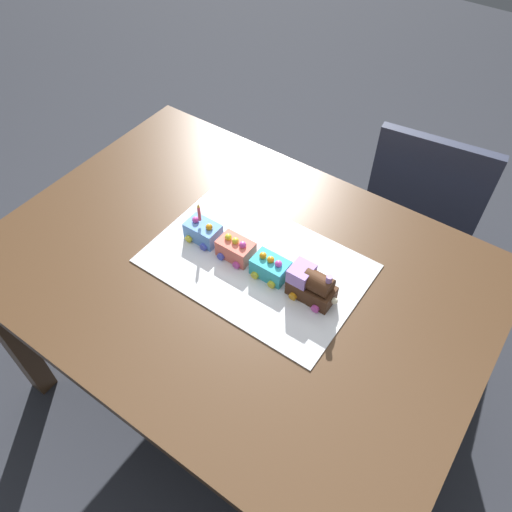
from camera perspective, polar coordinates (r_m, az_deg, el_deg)
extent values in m
plane|color=#2D3038|center=(2.04, -1.72, -14.54)|extent=(8.00, 8.00, 0.00)
cube|color=#4C331E|center=(1.42, -2.38, -1.56)|extent=(1.40, 1.00, 0.03)
cube|color=#4C331E|center=(1.86, 22.93, -8.84)|extent=(0.07, 0.07, 0.71)
cube|color=#4C331E|center=(2.22, -8.60, 7.06)|extent=(0.07, 0.07, 0.71)
cube|color=#4C331E|center=(1.92, -26.08, -8.18)|extent=(0.07, 0.07, 0.71)
cube|color=#2D3347|center=(2.14, 18.67, 5.78)|extent=(0.45, 0.45, 0.04)
cube|color=#2D3347|center=(1.86, 18.94, 7.33)|extent=(0.40, 0.09, 0.40)
cube|color=#2D3347|center=(2.42, 22.13, 2.86)|extent=(0.04, 0.04, 0.42)
cube|color=#2D3347|center=(2.43, 14.56, 5.65)|extent=(0.04, 0.04, 0.42)
cube|color=#2D3347|center=(2.18, 20.28, -2.85)|extent=(0.04, 0.04, 0.42)
cube|color=#2D3347|center=(2.19, 11.91, 0.26)|extent=(0.04, 0.04, 0.42)
cube|color=silver|center=(1.41, 0.00, -0.85)|extent=(0.60, 0.40, 0.00)
cube|color=#472816|center=(1.33, 6.32, -3.92)|extent=(0.12, 0.06, 0.05)
cylinder|color=#472816|center=(1.29, 7.08, -3.06)|extent=(0.07, 0.05, 0.05)
cube|color=#AD84E0|center=(1.30, 5.20, -1.98)|extent=(0.06, 0.06, 0.04)
cylinder|color=#AD84E0|center=(1.26, 8.31, -2.76)|extent=(0.02, 0.02, 0.03)
sphere|color=#F4EFCC|center=(1.31, 8.93, -5.08)|extent=(0.02, 0.02, 0.02)
cylinder|color=yellow|center=(1.35, 8.31, -3.93)|extent=(0.02, 0.01, 0.02)
cylinder|color=#4C59D8|center=(1.37, 5.82, -2.63)|extent=(0.02, 0.01, 0.02)
cylinder|color=#D84CB2|center=(1.31, 6.75, -6.01)|extent=(0.02, 0.01, 0.02)
cylinder|color=orange|center=(1.33, 4.20, -4.63)|extent=(0.02, 0.01, 0.02)
cube|color=#38B7C6|center=(1.37, 1.65, -1.34)|extent=(0.10, 0.06, 0.06)
cylinder|color=red|center=(1.39, 3.41, -1.35)|extent=(0.02, 0.01, 0.02)
cylinder|color=green|center=(1.41, 1.53, -0.36)|extent=(0.02, 0.01, 0.02)
cylinder|color=yellow|center=(1.35, 1.75, -3.29)|extent=(0.02, 0.01, 0.02)
cylinder|color=yellow|center=(1.37, -0.16, -2.24)|extent=(0.02, 0.01, 0.02)
sphere|color=orange|center=(1.35, 0.80, 0.04)|extent=(0.02, 0.02, 0.02)
sphere|color=#D84CB2|center=(1.33, 2.57, -0.89)|extent=(0.02, 0.02, 0.02)
sphere|color=orange|center=(1.34, 1.68, -0.42)|extent=(0.02, 0.02, 0.02)
cube|color=#F27260|center=(1.41, -2.32, 0.79)|extent=(0.10, 0.06, 0.06)
cylinder|color=#4C59D8|center=(1.43, -0.56, 0.75)|extent=(0.02, 0.01, 0.02)
cylinder|color=red|center=(1.45, -2.32, 1.69)|extent=(0.02, 0.01, 0.02)
cylinder|color=#D84CB2|center=(1.39, -2.28, -1.07)|extent=(0.02, 0.01, 0.02)
cylinder|color=#4C59D8|center=(1.42, -4.06, -0.08)|extent=(0.02, 0.01, 0.02)
sphere|color=yellow|center=(1.40, -3.19, 2.16)|extent=(0.02, 0.02, 0.02)
sphere|color=yellow|center=(1.39, -2.37, 1.72)|extent=(0.02, 0.02, 0.02)
sphere|color=#D84CB2|center=(1.37, -1.53, 1.28)|extent=(0.02, 0.02, 0.02)
cube|color=#669EEA|center=(1.46, -6.03, 2.78)|extent=(0.10, 0.06, 0.06)
cylinder|color=green|center=(1.48, -4.28, 2.72)|extent=(0.02, 0.01, 0.02)
cylinder|color=green|center=(1.51, -5.93, 3.59)|extent=(0.02, 0.01, 0.02)
cylinder|color=#4C59D8|center=(1.44, -6.03, 1.02)|extent=(0.02, 0.01, 0.02)
cylinder|color=yellow|center=(1.47, -7.69, 1.93)|extent=(0.02, 0.01, 0.02)
sphere|color=orange|center=(1.43, -5.36, 3.31)|extent=(0.02, 0.02, 0.02)
sphere|color=#D84CB2|center=(1.45, -6.91, 4.11)|extent=(0.02, 0.02, 0.02)
cylinder|color=#F24C59|center=(1.42, -6.50, 4.83)|extent=(0.01, 0.01, 0.05)
cone|color=yellow|center=(1.40, -6.61, 5.74)|extent=(0.01, 0.01, 0.01)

